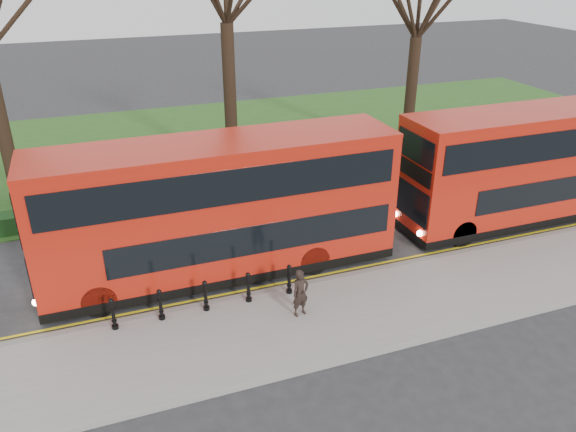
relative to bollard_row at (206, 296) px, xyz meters
name	(u,v)px	position (x,y,z in m)	size (l,w,h in m)	color
ground	(254,280)	(1.96, 1.35, -0.65)	(120.00, 120.00, 0.00)	#28282B
pavement	(283,329)	(1.96, -1.65, -0.57)	(60.00, 4.00, 0.15)	gray
kerb	(263,294)	(1.96, 0.35, -0.57)	(60.00, 0.25, 0.16)	slate
grass_verge	(177,147)	(1.96, 16.35, -0.62)	(60.00, 18.00, 0.06)	#264E1A
hedge	(209,196)	(1.96, 8.15, -0.25)	(60.00, 0.90, 0.80)	black
yellow_line_outer	(260,291)	(1.96, 0.65, -0.64)	(60.00, 0.10, 0.01)	yellow
yellow_line_inner	(258,288)	(1.96, 0.85, -0.64)	(60.00, 0.10, 0.01)	yellow
bollard_row	(206,296)	(0.00, 0.00, 0.00)	(5.67, 0.15, 1.00)	black
bus_lead	(220,210)	(1.13, 2.29, 1.77)	(12.05, 2.77, 4.80)	#B11C0E
bus_rear	(536,165)	(14.35, 2.17, 1.70)	(11.75, 2.70, 4.67)	#B11C0E
pedestrian	(300,293)	(2.67, -1.23, 0.27)	(0.56, 0.37, 1.55)	black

